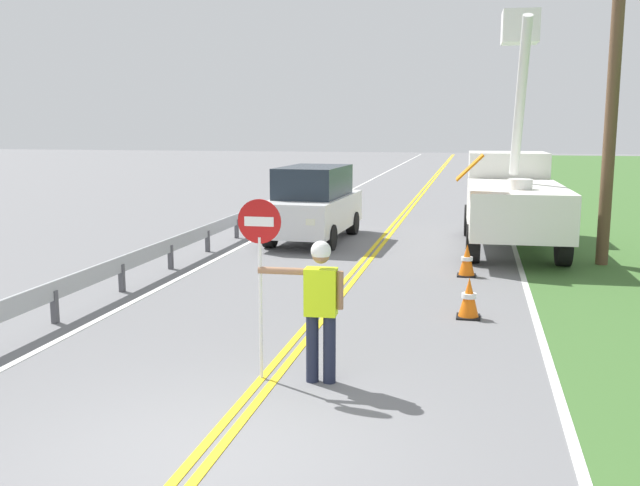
{
  "coord_description": "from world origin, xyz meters",
  "views": [
    {
      "loc": [
        2.52,
        -6.16,
        3.23
      ],
      "look_at": [
        -0.1,
        5.74,
        1.2
      ],
      "focal_mm": 39.65,
      "sensor_mm": 36.0,
      "label": 1
    }
  ],
  "objects_px": {
    "oncoming_suv_nearest": "(314,203)",
    "traffic_cone_lead": "(469,298)",
    "stop_sign_paddle": "(260,248)",
    "utility_bucket_truck": "(512,194)",
    "utility_pole_near": "(615,65)",
    "traffic_cone_mid": "(467,261)",
    "flagger_worker": "(320,302)"
  },
  "relations": [
    {
      "from": "stop_sign_paddle",
      "to": "oncoming_suv_nearest",
      "type": "height_order",
      "value": "stop_sign_paddle"
    },
    {
      "from": "utility_pole_near",
      "to": "traffic_cone_lead",
      "type": "distance_m",
      "value": 7.53
    },
    {
      "from": "utility_pole_near",
      "to": "stop_sign_paddle",
      "type": "bearing_deg",
      "value": -121.83
    },
    {
      "from": "flagger_worker",
      "to": "oncoming_suv_nearest",
      "type": "distance_m",
      "value": 11.22
    },
    {
      "from": "stop_sign_paddle",
      "to": "utility_bucket_truck",
      "type": "distance_m",
      "value": 11.67
    },
    {
      "from": "utility_pole_near",
      "to": "traffic_cone_mid",
      "type": "distance_m",
      "value": 5.62
    },
    {
      "from": "oncoming_suv_nearest",
      "to": "utility_bucket_truck",
      "type": "bearing_deg",
      "value": 1.65
    },
    {
      "from": "oncoming_suv_nearest",
      "to": "traffic_cone_mid",
      "type": "xyz_separation_m",
      "value": [
        4.32,
        -3.97,
        -0.72
      ]
    },
    {
      "from": "traffic_cone_mid",
      "to": "traffic_cone_lead",
      "type": "bearing_deg",
      "value": -88.64
    },
    {
      "from": "stop_sign_paddle",
      "to": "traffic_cone_lead",
      "type": "distance_m",
      "value": 4.6
    },
    {
      "from": "utility_bucket_truck",
      "to": "oncoming_suv_nearest",
      "type": "bearing_deg",
      "value": -178.35
    },
    {
      "from": "utility_pole_near",
      "to": "traffic_cone_lead",
      "type": "relative_size",
      "value": 12.56
    },
    {
      "from": "utility_bucket_truck",
      "to": "traffic_cone_mid",
      "type": "distance_m",
      "value": 4.4
    },
    {
      "from": "oncoming_suv_nearest",
      "to": "traffic_cone_lead",
      "type": "bearing_deg",
      "value": -59.25
    },
    {
      "from": "utility_bucket_truck",
      "to": "utility_pole_near",
      "type": "relative_size",
      "value": 0.78
    },
    {
      "from": "oncoming_suv_nearest",
      "to": "traffic_cone_mid",
      "type": "distance_m",
      "value": 5.91
    },
    {
      "from": "oncoming_suv_nearest",
      "to": "stop_sign_paddle",
      "type": "bearing_deg",
      "value": -80.55
    },
    {
      "from": "flagger_worker",
      "to": "utility_bucket_truck",
      "type": "distance_m",
      "value": 11.43
    },
    {
      "from": "utility_bucket_truck",
      "to": "utility_pole_near",
      "type": "xyz_separation_m",
      "value": [
        2.01,
        -2.11,
        3.15
      ]
    },
    {
      "from": "stop_sign_paddle",
      "to": "oncoming_suv_nearest",
      "type": "bearing_deg",
      "value": 99.45
    },
    {
      "from": "utility_bucket_truck",
      "to": "utility_pole_near",
      "type": "bearing_deg",
      "value": -46.36
    },
    {
      "from": "flagger_worker",
      "to": "utility_pole_near",
      "type": "xyz_separation_m",
      "value": [
        4.82,
        8.96,
        3.54
      ]
    },
    {
      "from": "utility_bucket_truck",
      "to": "flagger_worker",
      "type": "bearing_deg",
      "value": -104.21
    },
    {
      "from": "stop_sign_paddle",
      "to": "oncoming_suv_nearest",
      "type": "xyz_separation_m",
      "value": [
        -1.82,
        10.95,
        -0.65
      ]
    },
    {
      "from": "oncoming_suv_nearest",
      "to": "utility_pole_near",
      "type": "height_order",
      "value": "utility_pole_near"
    },
    {
      "from": "flagger_worker",
      "to": "stop_sign_paddle",
      "type": "relative_size",
      "value": 0.78
    },
    {
      "from": "oncoming_suv_nearest",
      "to": "traffic_cone_lead",
      "type": "distance_m",
      "value": 8.64
    },
    {
      "from": "oncoming_suv_nearest",
      "to": "traffic_cone_lead",
      "type": "xyz_separation_m",
      "value": [
        4.4,
        -7.4,
        -0.72
      ]
    },
    {
      "from": "utility_bucket_truck",
      "to": "traffic_cone_mid",
      "type": "xyz_separation_m",
      "value": [
        -1.07,
        -4.13,
        -1.1
      ]
    },
    {
      "from": "stop_sign_paddle",
      "to": "utility_bucket_truck",
      "type": "bearing_deg",
      "value": 72.17
    },
    {
      "from": "utility_bucket_truck",
      "to": "stop_sign_paddle",
      "type": "bearing_deg",
      "value": -107.83
    },
    {
      "from": "utility_pole_near",
      "to": "traffic_cone_lead",
      "type": "xyz_separation_m",
      "value": [
        -3.01,
        -5.45,
        -4.25
      ]
    }
  ]
}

